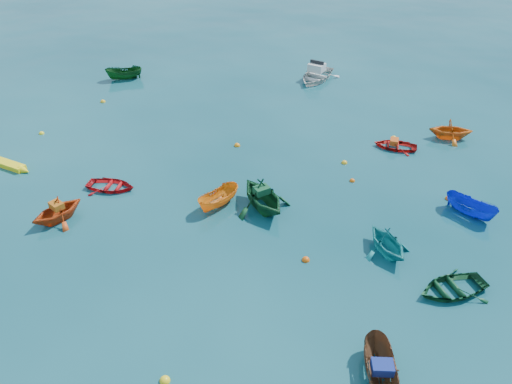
# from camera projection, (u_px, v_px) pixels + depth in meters

# --- Properties ---
(ground) EXTENTS (160.00, 160.00, 0.00)m
(ground) POSITION_uv_depth(u_px,v_px,m) (236.00, 261.00, 22.41)
(ground) COLOR #093945
(ground) RESTS_ON ground
(sampan_brown_mid) EXTENTS (1.44, 2.95, 1.09)m
(sampan_brown_mid) POSITION_uv_depth(u_px,v_px,m) (379.00, 376.00, 17.49)
(sampan_brown_mid) COLOR brown
(sampan_brown_mid) RESTS_ON ground
(dinghy_orange_w) EXTENTS (3.29, 3.42, 1.38)m
(dinghy_orange_w) POSITION_uv_depth(u_px,v_px,m) (59.00, 220.00, 24.93)
(dinghy_orange_w) COLOR #CF4413
(dinghy_orange_w) RESTS_ON ground
(dinghy_green_e) EXTENTS (3.69, 3.33, 0.63)m
(dinghy_green_e) POSITION_uv_depth(u_px,v_px,m) (451.00, 291.00, 20.88)
(dinghy_green_e) COLOR #0F4123
(dinghy_green_e) RESTS_ON ground
(dinghy_cyan_se) EXTENTS (3.24, 3.36, 1.36)m
(dinghy_cyan_se) POSITION_uv_depth(u_px,v_px,m) (386.00, 252.00, 22.93)
(dinghy_cyan_se) COLOR teal
(dinghy_cyan_se) RESTS_ON ground
(dinghy_red_nw) EXTENTS (2.68, 1.92, 0.55)m
(dinghy_red_nw) POSITION_uv_depth(u_px,v_px,m) (111.00, 188.00, 27.23)
(dinghy_red_nw) COLOR #B40F13
(dinghy_red_nw) RESTS_ON ground
(sampan_orange_n) EXTENTS (2.26, 2.83, 1.04)m
(sampan_orange_n) POSITION_uv_depth(u_px,v_px,m) (219.00, 206.00, 25.91)
(sampan_orange_n) COLOR orange
(sampan_orange_n) RESTS_ON ground
(dinghy_green_n) EXTENTS (4.41, 4.47, 1.78)m
(dinghy_green_n) POSITION_uv_depth(u_px,v_px,m) (262.00, 208.00, 25.72)
(dinghy_green_n) COLOR #104623
(dinghy_green_n) RESTS_ON ground
(dinghy_red_ne) EXTENTS (2.75, 2.09, 0.54)m
(dinghy_red_ne) POSITION_uv_depth(u_px,v_px,m) (395.00, 148.00, 30.97)
(dinghy_red_ne) COLOR #B3120E
(dinghy_red_ne) RESTS_ON ground
(sampan_blue_far) EXTENTS (2.78, 2.40, 1.04)m
(sampan_blue_far) POSITION_uv_depth(u_px,v_px,m) (469.00, 214.00, 25.29)
(sampan_blue_far) COLOR #1028CA
(sampan_blue_far) RESTS_ON ground
(dinghy_orange_far) EXTENTS (2.81, 2.46, 1.41)m
(dinghy_orange_far) POSITION_uv_depth(u_px,v_px,m) (449.00, 138.00, 32.00)
(dinghy_orange_far) COLOR orange
(dinghy_orange_far) RESTS_ON ground
(sampan_green_far) EXTENTS (3.06, 2.17, 1.11)m
(sampan_green_far) POSITION_uv_depth(u_px,v_px,m) (125.00, 79.00, 40.25)
(sampan_green_far) COLOR #104516
(sampan_green_far) RESTS_ON ground
(kayak_yellow) EXTENTS (3.94, 1.66, 0.40)m
(kayak_yellow) POSITION_uv_depth(u_px,v_px,m) (4.00, 165.00, 29.27)
(kayak_yellow) COLOR yellow
(kayak_yellow) RESTS_ON ground
(motorboat_white) EXTENTS (4.26, 4.95, 1.47)m
(motorboat_white) POSITION_uv_depth(u_px,v_px,m) (316.00, 79.00, 40.21)
(motorboat_white) COLOR silver
(motorboat_white) RESTS_ON ground
(tarp_blue_a) EXTENTS (0.81, 0.65, 0.36)m
(tarp_blue_a) POSITION_uv_depth(u_px,v_px,m) (382.00, 367.00, 16.96)
(tarp_blue_a) COLOR navy
(tarp_blue_a) RESTS_ON sampan_brown_mid
(tarp_orange_a) EXTENTS (0.84, 0.79, 0.33)m
(tarp_orange_a) POSITION_uv_depth(u_px,v_px,m) (57.00, 205.00, 24.47)
(tarp_orange_a) COLOR #B05712
(tarp_orange_a) RESTS_ON dinghy_orange_w
(tarp_green_b) EXTENTS (0.94, 0.92, 0.36)m
(tarp_green_b) POSITION_uv_depth(u_px,v_px,m) (262.00, 190.00, 25.19)
(tarp_green_b) COLOR #134F2B
(tarp_green_b) RESTS_ON dinghy_green_n
(tarp_orange_b) EXTENTS (0.55, 0.69, 0.31)m
(tarp_orange_b) POSITION_uv_depth(u_px,v_px,m) (394.00, 141.00, 30.75)
(tarp_orange_b) COLOR #C94B14
(tarp_orange_b) RESTS_ON dinghy_red_ne
(buoy_ye_a) EXTENTS (0.38, 0.38, 0.38)m
(buoy_ye_a) POSITION_uv_depth(u_px,v_px,m) (165.00, 381.00, 17.35)
(buoy_ye_a) COLOR yellow
(buoy_ye_a) RESTS_ON ground
(buoy_or_b) EXTENTS (0.36, 0.36, 0.36)m
(buoy_or_b) POSITION_uv_depth(u_px,v_px,m) (306.00, 260.00, 22.46)
(buoy_or_b) COLOR #D8540B
(buoy_or_b) RESTS_ON ground
(buoy_ye_b) EXTENTS (0.33, 0.33, 0.33)m
(buoy_ye_b) POSITION_uv_depth(u_px,v_px,m) (42.00, 134.00, 32.50)
(buoy_ye_b) COLOR yellow
(buoy_ye_b) RESTS_ON ground
(buoy_or_c) EXTENTS (0.38, 0.38, 0.38)m
(buoy_or_c) POSITION_uv_depth(u_px,v_px,m) (237.00, 146.00, 31.16)
(buoy_or_c) COLOR orange
(buoy_or_c) RESTS_ON ground
(buoy_ye_c) EXTENTS (0.36, 0.36, 0.36)m
(buoy_ye_c) POSITION_uv_depth(u_px,v_px,m) (344.00, 163.00, 29.44)
(buoy_ye_c) COLOR yellow
(buoy_ye_c) RESTS_ON ground
(buoy_or_d) EXTENTS (0.37, 0.37, 0.37)m
(buoy_or_d) POSITION_uv_depth(u_px,v_px,m) (448.00, 199.00, 26.41)
(buoy_or_d) COLOR #E8580C
(buoy_or_d) RESTS_ON ground
(buoy_ye_d) EXTENTS (0.37, 0.37, 0.37)m
(buoy_ye_d) POSITION_uv_depth(u_px,v_px,m) (103.00, 102.00, 36.60)
(buoy_ye_d) COLOR gold
(buoy_ye_d) RESTS_ON ground
(buoy_or_e) EXTENTS (0.32, 0.32, 0.32)m
(buoy_or_e) POSITION_uv_depth(u_px,v_px,m) (352.00, 181.00, 27.83)
(buoy_or_e) COLOR #D85B0B
(buoy_or_e) RESTS_ON ground
(buoy_ye_e) EXTENTS (0.35, 0.35, 0.35)m
(buoy_ye_e) POSITION_uv_depth(u_px,v_px,m) (394.00, 138.00, 31.99)
(buoy_ye_e) COLOR yellow
(buoy_ye_e) RESTS_ON ground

